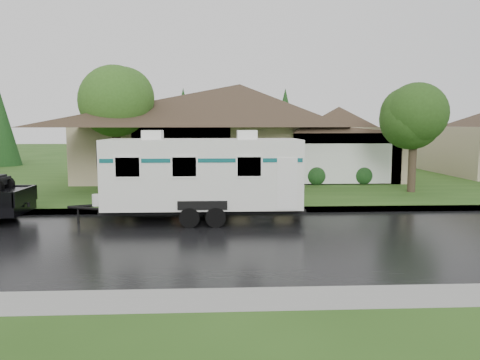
# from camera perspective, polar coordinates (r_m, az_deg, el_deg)

# --- Properties ---
(ground) EXTENTS (140.00, 140.00, 0.00)m
(ground) POSITION_cam_1_polar(r_m,az_deg,el_deg) (15.37, -4.92, -5.50)
(ground) COLOR #2A4E18
(ground) RESTS_ON ground
(road) EXTENTS (140.00, 8.00, 0.01)m
(road) POSITION_cam_1_polar(r_m,az_deg,el_deg) (13.42, -5.22, -7.28)
(road) COLOR black
(road) RESTS_ON ground
(curb) EXTENTS (140.00, 0.50, 0.15)m
(curb) POSITION_cam_1_polar(r_m,az_deg,el_deg) (17.56, -4.67, -3.72)
(curb) COLOR gray
(curb) RESTS_ON ground
(lawn) EXTENTS (140.00, 26.00, 0.15)m
(lawn) POSITION_cam_1_polar(r_m,az_deg,el_deg) (30.18, -3.93, 0.64)
(lawn) COLOR #2A4E18
(lawn) RESTS_ON ground
(house_main) EXTENTS (19.44, 10.80, 6.90)m
(house_main) POSITION_cam_1_polar(r_m,az_deg,el_deg) (28.91, 0.56, 7.37)
(house_main) COLOR tan
(house_main) RESTS_ON lawn
(tree_left_green) EXTENTS (3.73, 3.73, 6.17)m
(tree_left_green) POSITION_cam_1_polar(r_m,az_deg,el_deg) (23.82, -14.97, 9.32)
(tree_left_green) COLOR #382B1E
(tree_left_green) RESTS_ON lawn
(tree_right_green) EXTENTS (3.00, 3.00, 4.97)m
(tree_right_green) POSITION_cam_1_polar(r_m,az_deg,el_deg) (23.10, 20.46, 7.14)
(tree_right_green) COLOR #382B1E
(tree_right_green) RESTS_ON lawn
(shrub_row) EXTENTS (13.60, 1.00, 1.00)m
(shrub_row) POSITION_cam_1_polar(r_m,az_deg,el_deg) (24.49, 0.50, 0.61)
(shrub_row) COLOR #143814
(shrub_row) RESTS_ON lawn
(travel_trailer) EXTENTS (6.85, 2.41, 3.07)m
(travel_trailer) POSITION_cam_1_polar(r_m,az_deg,el_deg) (15.83, -4.52, 0.83)
(travel_trailer) COLOR white
(travel_trailer) RESTS_ON ground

